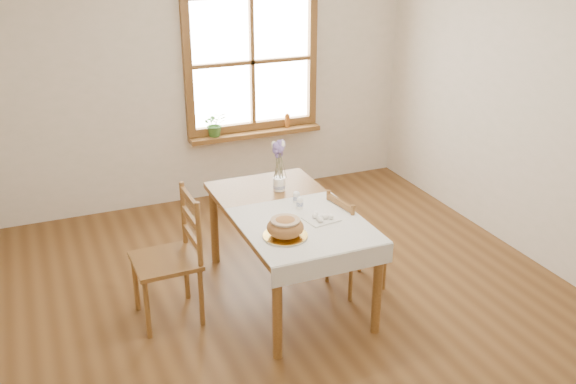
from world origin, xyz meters
The scene contains 18 objects.
ground centered at (0.00, 0.00, 0.00)m, with size 5.00×5.00×0.00m, color brown.
room_walls centered at (0.00, 0.00, 1.71)m, with size 4.60×5.10×2.65m.
window centered at (0.50, 2.47, 1.45)m, with size 1.46×0.08×1.46m.
window_sill centered at (0.50, 2.40, 0.69)m, with size 1.46×0.20×0.05m.
dining_table centered at (0.00, 0.30, 0.66)m, with size 0.90×1.60×0.75m.
table_linen centered at (0.00, 0.00, 0.76)m, with size 0.91×0.99×0.01m, color silver.
chair_left centered at (-0.97, 0.34, 0.50)m, with size 0.47×0.49×1.01m, color brown, non-canonical shape.
chair_right centered at (0.56, 0.20, 0.42)m, with size 0.39×0.41×0.84m, color brown, non-canonical shape.
bread_plate centered at (-0.21, -0.14, 0.77)m, with size 0.31×0.31×0.02m, color white.
bread_loaf centered at (-0.21, -0.14, 0.85)m, with size 0.26×0.26×0.14m, color #AE793E.
egg_napkin centered at (0.15, 0.02, 0.77)m, with size 0.24×0.20×0.01m, color silver.
eggs centered at (0.15, 0.02, 0.79)m, with size 0.18×0.16×0.04m, color white, non-canonical shape.
salt_shaker centered at (0.08, 0.26, 0.81)m, with size 0.05×0.05×0.10m, color white.
pepper_shaker centered at (0.10, 0.38, 0.81)m, with size 0.05×0.05×0.10m, color white.
flower_vase centered at (0.08, 0.67, 0.80)m, with size 0.10×0.10×0.11m, color white.
lavender_bouquet centered at (0.08, 0.67, 1.02)m, with size 0.18×0.18×0.33m, color #675292, non-canonical shape.
potted_plant centered at (0.05, 2.40, 0.82)m, with size 0.23×0.26×0.20m, color #3D712D.
amber_bottle centered at (0.87, 2.40, 0.79)m, with size 0.06×0.06×0.16m, color #B56221.
Camera 1 is at (-1.75, -3.87, 2.82)m, focal length 40.00 mm.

